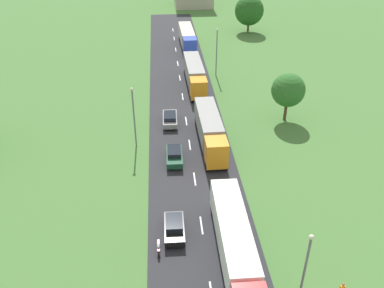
# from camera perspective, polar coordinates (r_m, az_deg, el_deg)

# --- Properties ---
(road) EXTENTS (10.00, 140.00, 0.06)m
(road) POSITION_cam_1_polar(r_m,az_deg,el_deg) (45.51, 0.29, -4.35)
(road) COLOR #2B2B30
(road) RESTS_ON ground
(lane_marking_centre) EXTENTS (0.16, 121.49, 0.01)m
(lane_marking_centre) POSITION_cam_1_polar(r_m,az_deg,el_deg) (42.06, 0.81, -7.78)
(lane_marking_centre) COLOR white
(lane_marking_centre) RESTS_ON road
(truck_lead) EXTENTS (2.55, 14.66, 3.48)m
(truck_lead) POSITION_cam_1_polar(r_m,az_deg,el_deg) (34.71, 6.07, -13.89)
(truck_lead) COLOR red
(truck_lead) RESTS_ON road
(truck_second) EXTENTS (2.73, 12.33, 3.63)m
(truck_second) POSITION_cam_1_polar(r_m,az_deg,el_deg) (49.93, 2.51, 2.04)
(truck_second) COLOR orange
(truck_second) RESTS_ON road
(truck_third) EXTENTS (2.73, 13.04, 3.57)m
(truck_third) POSITION_cam_1_polar(r_m,az_deg,el_deg) (66.14, 0.36, 9.74)
(truck_third) COLOR orange
(truck_third) RESTS_ON road
(truck_fourth) EXTENTS (2.75, 13.34, 3.56)m
(truck_fourth) POSITION_cam_1_polar(r_m,az_deg,el_deg) (83.96, -0.66, 14.53)
(truck_fourth) COLOR blue
(truck_fourth) RESTS_ON road
(car_second) EXTENTS (1.88, 4.08, 1.43)m
(car_second) POSITION_cam_1_polar(r_m,az_deg,el_deg) (38.03, -2.47, -11.44)
(car_second) COLOR black
(car_second) RESTS_ON road
(car_third) EXTENTS (1.89, 4.23, 1.52)m
(car_third) POSITION_cam_1_polar(r_m,az_deg,el_deg) (47.37, -2.47, -1.58)
(car_third) COLOR #19472D
(car_third) RESTS_ON road
(car_fourth) EXTENTS (2.00, 4.49, 1.51)m
(car_fourth) POSITION_cam_1_polar(r_m,az_deg,el_deg) (55.18, -3.08, 3.56)
(car_fourth) COLOR gray
(car_fourth) RESTS_ON road
(motorcycle_courier) EXTENTS (0.28, 1.94, 0.91)m
(motorcycle_courier) POSITION_cam_1_polar(r_m,az_deg,el_deg) (36.72, -4.66, -14.08)
(motorcycle_courier) COLOR black
(motorcycle_courier) RESTS_ON road
(lamppost_lead) EXTENTS (0.36, 0.36, 7.49)m
(lamppost_lead) POSITION_cam_1_polar(r_m,az_deg,el_deg) (31.06, 15.37, -16.44)
(lamppost_lead) COLOR slate
(lamppost_lead) RESTS_ON ground
(lamppost_second) EXTENTS (0.36, 0.36, 7.74)m
(lamppost_second) POSITION_cam_1_polar(r_m,az_deg,el_deg) (49.07, -8.07, 4.10)
(lamppost_second) COLOR slate
(lamppost_second) RESTS_ON ground
(lamppost_third) EXTENTS (0.36, 0.36, 8.04)m
(lamppost_third) POSITION_cam_1_polar(r_m,az_deg,el_deg) (69.61, 3.44, 12.90)
(lamppost_third) COLOR slate
(lamppost_third) RESTS_ON ground
(tree_birch) EXTENTS (4.47, 4.47, 6.66)m
(tree_birch) POSITION_cam_1_polar(r_m,az_deg,el_deg) (56.13, 13.20, 7.28)
(tree_birch) COLOR #513823
(tree_birch) RESTS_ON ground
(tree_maple) EXTENTS (6.28, 6.28, 7.81)m
(tree_maple) POSITION_cam_1_polar(r_m,az_deg,el_deg) (94.77, 7.94, 17.84)
(tree_maple) COLOR #513823
(tree_maple) RESTS_ON ground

